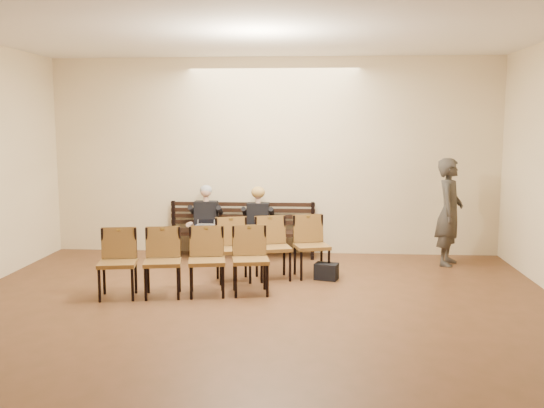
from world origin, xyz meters
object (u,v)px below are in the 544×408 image
(bench, at_px, (241,243))
(passerby, at_px, (450,204))
(seated_man, at_px, (205,223))
(bag, at_px, (326,271))
(laptop, at_px, (205,227))
(water_bottle, at_px, (265,229))
(chair_row_back, at_px, (273,248))
(chair_row_front, at_px, (185,262))
(seated_woman, at_px, (258,226))

(bench, xyz_separation_m, passerby, (3.51, -0.41, 0.80))
(seated_man, bearing_deg, bag, -34.25)
(laptop, bearing_deg, water_bottle, -1.88)
(laptop, distance_m, bag, 2.48)
(bag, relative_size, chair_row_back, 0.20)
(passerby, bearing_deg, bench, 104.24)
(passerby, height_order, chair_row_front, passerby)
(passerby, relative_size, chair_row_front, 0.90)
(bench, bearing_deg, chair_row_back, -66.74)
(bench, xyz_separation_m, chair_row_back, (0.68, -1.57, 0.25))
(bench, relative_size, passerby, 1.27)
(chair_row_back, bearing_deg, seated_woman, 88.06)
(seated_woman, xyz_separation_m, passerby, (3.21, -0.29, 0.46))
(laptop, xyz_separation_m, water_bottle, (1.06, -0.16, -0.00))
(water_bottle, distance_m, passerby, 3.09)
(chair_row_front, bearing_deg, passerby, 18.01)
(seated_woman, height_order, chair_row_back, seated_woman)
(bench, bearing_deg, water_bottle, -42.15)
(bag, height_order, passerby, passerby)
(bench, bearing_deg, chair_row_front, -100.17)
(seated_woman, relative_size, passerby, 0.55)
(chair_row_back, bearing_deg, laptop, 117.74)
(bench, relative_size, laptop, 8.55)
(seated_woman, distance_m, water_bottle, 0.34)
(seated_man, xyz_separation_m, laptop, (0.02, -0.14, -0.04))
(seated_woman, bearing_deg, bench, 158.38)
(seated_man, relative_size, bag, 3.57)
(bench, bearing_deg, laptop, -156.78)
(bench, distance_m, water_bottle, 0.71)
(seated_woman, distance_m, chair_row_back, 1.50)
(seated_man, height_order, passerby, passerby)
(seated_woman, bearing_deg, passerby, -5.23)
(bag, bearing_deg, bench, 133.67)
(passerby, xyz_separation_m, chair_row_front, (-3.97, -2.14, -0.55))
(bag, relative_size, chair_row_front, 0.15)
(chair_row_front, bearing_deg, chair_row_back, 30.57)
(laptop, relative_size, bag, 0.91)
(passerby, bearing_deg, chair_row_front, 139.30)
(passerby, distance_m, chair_row_front, 4.54)
(laptop, distance_m, chair_row_front, 2.30)
(bag, distance_m, chair_row_back, 0.87)
(laptop, relative_size, chair_row_front, 0.13)
(bag, height_order, chair_row_back, chair_row_back)
(bench, height_order, passerby, passerby)
(water_bottle, xyz_separation_m, chair_row_back, (0.21, -1.16, -0.09))
(passerby, distance_m, chair_row_back, 3.11)
(chair_row_back, bearing_deg, seated_man, 115.37)
(seated_woman, bearing_deg, chair_row_front, -107.36)
(passerby, bearing_deg, chair_row_back, 133.19)
(passerby, bearing_deg, laptop, 108.77)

